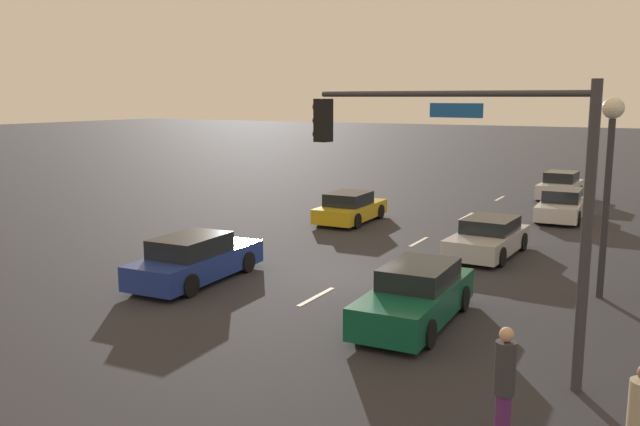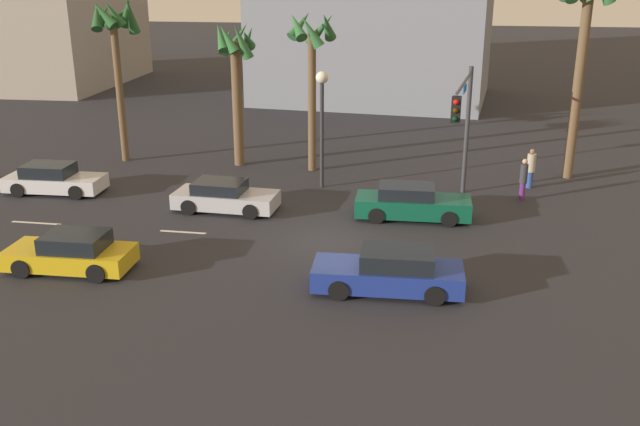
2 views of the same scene
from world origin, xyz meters
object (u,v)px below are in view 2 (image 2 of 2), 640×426
Objects in this scene: streetlamp at (322,106)px; palm_tree_1 at (312,50)px; car_0 at (225,197)px; car_5 at (390,272)px; palm_tree_2 at (236,62)px; car_1 at (71,253)px; pedestrian_0 at (523,178)px; car_2 at (54,180)px; traffic_signal at (464,116)px; palm_tree_3 at (584,25)px; car_3 at (412,203)px; palm_tree_0 at (115,34)px; pedestrian_1 at (531,168)px.

palm_tree_1 is at bearing 108.83° from streetlamp.
car_5 reaches higher than car_0.
palm_tree_2 is at bearing 146.50° from streetlamp.
palm_tree_1 is (-4.91, 13.51, 5.28)m from car_5.
palm_tree_1 reaches higher than car_1.
streetlamp is 2.86× the size of pedestrian_0.
car_2 is at bearing -152.14° from palm_tree_1.
car_1 is 0.70× the size of traffic_signal.
car_1 is 24.13m from palm_tree_3.
car_5 is at bearing -70.03° from palm_tree_1.
car_2 is 13.38m from palm_tree_1.
car_2 is (-5.11, 7.91, 0.01)m from car_1.
pedestrian_0 is (2.78, 1.41, -2.93)m from traffic_signal.
car_3 is at bearing 2.12° from car_0.
car_2 is 17.58m from car_5.
palm_tree_1 is at bearing -0.73° from palm_tree_0.
palm_tree_3 is (16.35, 0.38, 1.95)m from palm_tree_2.
car_0 is at bearing -157.21° from pedestrian_1.
palm_tree_2 is 0.73× the size of palm_tree_3.
car_0 is at bearing 64.63° from car_1.
palm_tree_2 is at bearing -178.66° from palm_tree_3.
car_3 is 4.20m from traffic_signal.
car_1 reaches higher than car_0.
palm_tree_2 reaches higher than car_3.
palm_tree_0 is at bearing 170.20° from pedestrian_0.
palm_tree_1 is 1.08× the size of palm_tree_2.
pedestrian_0 is (20.81, 2.42, 0.38)m from car_2.
pedestrian_0 is at bearing 6.62° from car_2.
car_5 is 13.38m from pedestrian_1.
car_0 is 0.72× the size of traffic_signal.
car_5 is at bearing -26.25° from car_2.
palm_tree_3 is at bearing 58.10° from pedestrian_0.
palm_tree_0 is at bearing 175.86° from pedestrian_1.
palm_tree_3 is at bearing 3.34° from palm_tree_1.
palm_tree_2 is (-8.78, 13.86, 4.62)m from car_5.
car_0 is 6.17m from streetlamp.
palm_tree_2 is at bearing 82.39° from car_1.
traffic_signal reaches higher than streetlamp.
car_0 is 14.09m from pedestrian_1.
car_5 is 9.65m from traffic_signal.
car_3 is 12.33m from palm_tree_2.
streetlamp is at bearing -15.21° from palm_tree_0.
car_3 is at bearing 87.02° from car_5.
palm_tree_1 is (-9.96, 3.32, 4.93)m from pedestrian_0.
pedestrian_0 reaches higher than car_3.
car_5 is 0.89× the size of streetlamp.
traffic_signal is 0.84× the size of palm_tree_2.
car_5 is 0.48× the size of palm_tree_3.
streetlamp is 0.68× the size of palm_tree_1.
car_5 is at bearing -69.73° from streetlamp.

